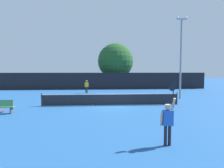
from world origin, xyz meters
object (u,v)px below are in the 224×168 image
Objects in this scene: player_receiving at (86,85)px; parked_car_mid at (156,82)px; spare_racket at (2,111)px; player_serving at (168,118)px; light_pole at (181,52)px; large_tree at (116,61)px; tennis_ball at (93,105)px; courtside_bench at (0,107)px; parked_car_near at (134,81)px.

player_receiving is 16.73m from parked_car_mid.
player_receiving is 12.30m from spare_racket.
light_pole is at bearing 65.03° from player_serving.
spare_racket is at bearing -115.83° from large_tree.
light_pole reaches higher than tennis_ball.
large_tree is (-5.36, 14.70, -0.19)m from light_pole.
courtside_bench is (-5.05, -11.76, -0.53)m from player_receiving.
courtside_bench is at bearing -157.62° from light_pole.
player_receiving reaches higher than courtside_bench.
parked_car_near is 4.54m from parked_car_mid.
parked_car_near is (13.99, 24.89, 0.76)m from spare_racket.
tennis_ball is (1.04, -9.04, -0.97)m from player_receiving.
player_serving reaches higher than player_receiving.
tennis_ball is 0.02× the size of parked_car_near.
parked_car_near is (4.65, 31.82, -0.28)m from player_serving.
large_tree is at bearing -116.53° from player_receiving.
player_serving is at bearing -114.97° from light_pole.
spare_racket is at bearing -124.92° from parked_car_mid.
spare_racket is 28.57m from parked_car_near.
courtside_bench is 28.85m from parked_car_mid.
tennis_ball is (-3.08, 8.98, -1.02)m from player_serving.
player_serving is 14.18m from light_pole.
parked_car_near reaches higher than tennis_ball.
player_receiving is 0.22× the size of large_tree.
courtside_bench is (-6.09, -2.72, 0.45)m from tennis_ball.
spare_racket is 0.12× the size of parked_car_mid.
tennis_ball is at bearing 18.11° from spare_racket.
tennis_ball is 0.02× the size of parked_car_mid.
parked_car_near is at bearing 81.69° from player_serving.
player_serving is 0.56× the size of parked_car_mid.
tennis_ball reaches higher than spare_racket.
player_receiving is 11.97m from light_pole.
parked_car_mid reaches higher than player_receiving.
courtside_bench is 16.72m from light_pole.
courtside_bench is 0.24× the size of large_tree.
player_serving is at bearing -102.39° from parked_car_mid.
large_tree is 1.77× the size of parked_car_mid.
large_tree is (4.54, 9.10, 3.54)m from player_receiving.
player_receiving is 0.39× the size of parked_car_near.
spare_racket is (-9.35, 6.93, -1.03)m from player_serving.
tennis_ball is 6.59m from spare_racket.
courtside_bench is at bearing -123.81° from parked_car_mid.
player_receiving is at bearing -116.53° from large_tree.
large_tree reaches higher than courtside_bench.
tennis_ball is at bearing 96.55° from player_receiving.
spare_racket is 0.07× the size of large_tree.
large_tree is (0.42, 27.11, 3.49)m from player_serving.
player_serving is 1.48× the size of player_receiving.
large_tree reaches higher than parked_car_mid.
courtside_bench is 23.31m from large_tree.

